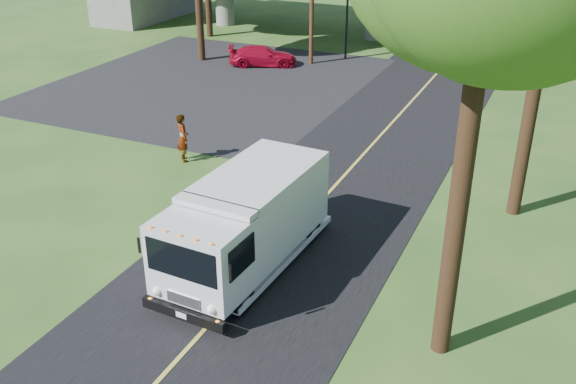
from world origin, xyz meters
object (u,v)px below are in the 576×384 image
Objects in this scene: step_van at (247,221)px; traffic_signal at (347,6)px; red_sedan at (263,56)px; pedestrian at (183,138)px.

traffic_signal is at bearing 106.25° from step_van.
traffic_signal is 1.28× the size of red_sedan.
pedestrian is at bearing -91.12° from traffic_signal.
step_van reaches higher than red_sedan.
step_van is at bearing 179.18° from pedestrian.
red_sedan is 2.09× the size of pedestrian.
step_van is 1.63× the size of red_sedan.
pedestrian is at bearing 170.25° from red_sedan.
pedestrian is (-0.35, -17.85, -2.23)m from traffic_signal.
traffic_signal reaches higher than step_van.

